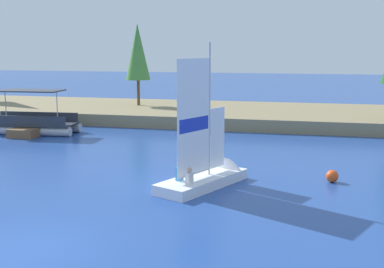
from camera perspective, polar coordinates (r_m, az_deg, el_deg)
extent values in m
plane|color=#234793|center=(15.14, -18.44, -12.51)|extent=(200.00, 200.00, 0.00)
cube|color=#897A56|center=(39.61, 2.16, 2.36)|extent=(80.00, 11.27, 0.89)
cylinder|color=brown|center=(41.65, -6.19, 4.77)|extent=(0.25, 0.25, 2.13)
cone|color=#47893D|center=(41.48, -6.27, 9.39)|extent=(2.02, 2.02, 4.58)
cube|color=brown|center=(35.43, -16.68, 0.77)|extent=(1.73, 6.26, 0.55)
cube|color=white|center=(20.48, 1.22, -5.47)|extent=(3.30, 4.75, 0.43)
cone|color=white|center=(22.26, 4.73, -4.24)|extent=(1.73, 1.61, 1.39)
cylinder|color=#B7B7BC|center=(20.26, 2.02, 2.83)|extent=(0.08, 0.08, 5.45)
cube|color=white|center=(19.48, 0.23, 1.98)|extent=(0.89, 1.87, 4.56)
cube|color=#1E33B2|center=(19.52, 0.23, 1.10)|extent=(0.81, 1.69, 0.55)
cube|color=white|center=(20.92, 2.95, -0.41)|extent=(0.44, 0.89, 2.55)
cylinder|color=#B7B7BC|center=(19.93, 0.23, -4.62)|extent=(0.92, 1.88, 0.06)
cube|color=silver|center=(19.17, -0.30, -5.15)|extent=(0.30, 0.34, 0.47)
sphere|color=tan|center=(19.09, -0.31, -4.14)|extent=(0.20, 0.20, 0.20)
cube|color=#338CCC|center=(19.74, -1.46, -4.58)|extent=(0.30, 0.34, 0.56)
sphere|color=tan|center=(19.64, -1.46, -3.48)|extent=(0.20, 0.20, 0.20)
cylinder|color=#B2B2B7|center=(35.47, -17.28, 0.80)|extent=(6.13, 1.00, 0.60)
cylinder|color=#B2B2B7|center=(34.01, -18.53, 0.35)|extent=(6.13, 1.00, 0.60)
cube|color=#2D333D|center=(34.69, -17.92, 1.15)|extent=(5.99, 2.65, 0.10)
cube|color=#2D333D|center=(35.55, -17.19, 1.96)|extent=(5.61, 0.47, 0.60)
cube|color=#2D333D|center=(33.73, -18.76, 1.47)|extent=(5.61, 0.47, 0.60)
cylinder|color=#B2B2B7|center=(33.74, -15.26, 2.94)|extent=(0.06, 0.06, 2.11)
cylinder|color=#B2B2B7|center=(35.43, -20.65, 2.97)|extent=(0.06, 0.06, 2.11)
cube|color=#333842|center=(34.44, -18.12, 4.77)|extent=(4.27, 2.31, 0.08)
sphere|color=#E54C19|center=(21.91, 15.84, -4.69)|extent=(0.53, 0.53, 0.53)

